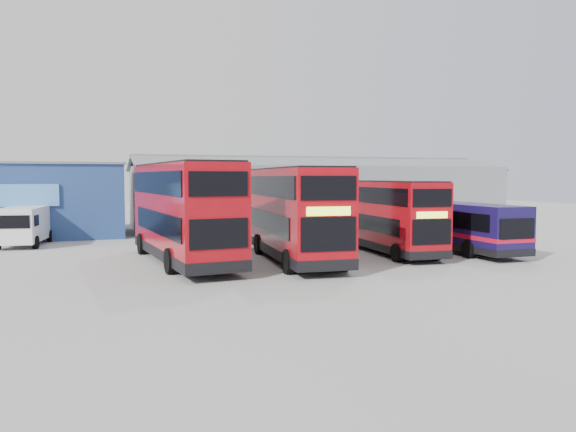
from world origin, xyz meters
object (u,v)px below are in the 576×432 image
(double_decker_centre, at_px, (294,215))
(panel_van, at_px, (25,224))
(double_decker_left, at_px, (183,213))
(double_decker_right, at_px, (389,217))
(maintenance_shed, at_px, (315,195))
(office_block, at_px, (32,199))
(single_decker_blue, at_px, (455,227))

(double_decker_centre, xyz_separation_m, panel_van, (-13.30, 11.02, -0.98))
(double_decker_left, xyz_separation_m, double_decker_right, (11.11, -0.05, -0.43))
(maintenance_shed, distance_m, panel_van, 23.25)
(double_decker_left, height_order, double_decker_centre, double_decker_left)
(office_block, distance_m, single_decker_blue, 28.26)
(office_block, distance_m, double_decker_right, 24.81)
(office_block, distance_m, panel_van, 5.77)
(double_decker_left, distance_m, panel_van, 12.87)
(office_block, height_order, panel_van, office_block)
(office_block, height_order, maintenance_shed, maintenance_shed)
(double_decker_left, bearing_deg, office_block, -68.04)
(double_decker_left, relative_size, double_decker_centre, 1.05)
(office_block, xyz_separation_m, double_decker_right, (19.21, -15.69, -0.62))
(double_decker_left, bearing_deg, panel_van, -56.71)
(maintenance_shed, distance_m, double_decker_right, 17.92)
(maintenance_shed, xyz_separation_m, double_decker_centre, (-8.62, -18.66, -0.32))
(double_decker_right, bearing_deg, maintenance_shed, 84.95)
(office_block, height_order, double_decker_right, office_block)
(maintenance_shed, bearing_deg, panel_van, -160.79)
(office_block, bearing_deg, double_decker_centre, -51.21)
(double_decker_centre, distance_m, single_decker_blue, 9.89)
(office_block, relative_size, double_decker_right, 1.30)
(maintenance_shed, relative_size, single_decker_blue, 3.04)
(panel_van, bearing_deg, maintenance_shed, 27.32)
(panel_van, bearing_deg, single_decker_blue, -16.16)
(double_decker_left, height_order, single_decker_blue, double_decker_left)
(single_decker_blue, bearing_deg, office_block, -33.97)
(office_block, bearing_deg, single_decker_blue, -34.68)
(double_decker_left, bearing_deg, single_decker_blue, 172.96)
(double_decker_centre, height_order, double_decker_right, double_decker_centre)
(double_decker_centre, bearing_deg, single_decker_blue, 8.15)
(double_decker_left, distance_m, single_decker_blue, 15.16)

